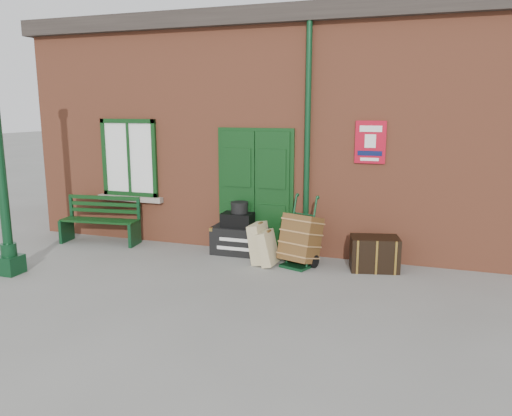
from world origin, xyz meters
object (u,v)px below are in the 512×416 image
at_px(houdini_trunk, 241,240).
at_px(porter_trolley, 300,239).
at_px(dark_trunk, 374,253).
at_px(bench, 101,219).

height_order(houdini_trunk, porter_trolley, porter_trolley).
height_order(porter_trolley, dark_trunk, porter_trolley).
height_order(houdini_trunk, dark_trunk, dark_trunk).
relative_size(houdini_trunk, porter_trolley, 0.86).
bearing_deg(bench, dark_trunk, -7.04).
distance_m(bench, dark_trunk, 5.26).
bearing_deg(dark_trunk, bench, 166.67).
xyz_separation_m(bench, dark_trunk, (5.25, -0.03, -0.20)).
relative_size(porter_trolley, dark_trunk, 1.52).
bearing_deg(dark_trunk, houdini_trunk, 162.62).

